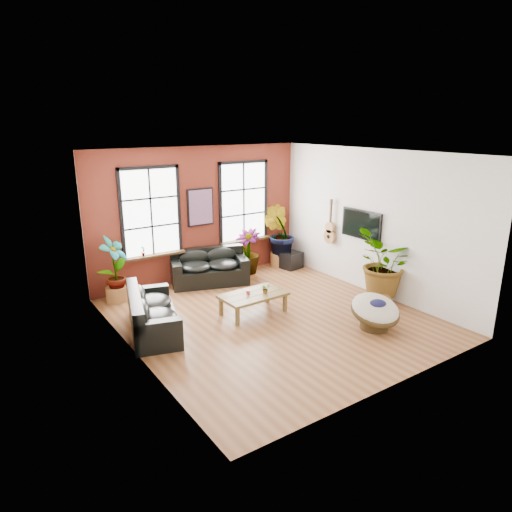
{
  "coord_description": "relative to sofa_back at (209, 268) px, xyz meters",
  "views": [
    {
      "loc": [
        -5.41,
        -7.36,
        4.1
      ],
      "look_at": [
        0.0,
        0.6,
        1.25
      ],
      "focal_mm": 32.0,
      "sensor_mm": 36.0,
      "label": 1
    }
  ],
  "objects": [
    {
      "name": "table_plant",
      "position": [
        0.09,
        -2.44,
        0.16
      ],
      "size": [
        0.22,
        0.2,
        0.22
      ],
      "primitive_type": "imported",
      "rotation": [
        0.0,
        0.0,
        0.19
      ],
      "color": "#3B631A",
      "rests_on": "coffee_table"
    },
    {
      "name": "pot_right_wall",
      "position": [
        2.68,
        -3.51,
        -0.23
      ],
      "size": [
        0.6,
        0.6,
        0.36
      ],
      "rotation": [
        0.0,
        0.0,
        -0.3
      ],
      "color": "#986232",
      "rests_on": "ground"
    },
    {
      "name": "media_box",
      "position": [
        2.57,
        -0.24,
        -0.17
      ],
      "size": [
        0.63,
        0.56,
        0.47
      ],
      "rotation": [
        0.0,
        0.0,
        0.18
      ],
      "color": "black",
      "rests_on": "ground"
    },
    {
      "name": "tv_wall_unit",
      "position": [
        2.97,
        -2.15,
        1.13
      ],
      "size": [
        0.13,
        1.86,
        1.2
      ],
      "color": "black",
      "rests_on": "room"
    },
    {
      "name": "sofa_back",
      "position": [
        0.0,
        0.0,
        0.0
      ],
      "size": [
        2.16,
        1.52,
        0.9
      ],
      "rotation": [
        0.0,
        0.0,
        -0.32
      ],
      "color": "black",
      "rests_on": "ground"
    },
    {
      "name": "pot_back_right",
      "position": [
        2.43,
        0.15,
        -0.21
      ],
      "size": [
        0.67,
        0.67,
        0.39
      ],
      "rotation": [
        0.0,
        0.0,
        -0.32
      ],
      "color": "#986232",
      "rests_on": "ground"
    },
    {
      "name": "floor_plant_mid",
      "position": [
        1.06,
        -0.24,
        0.33
      ],
      "size": [
        0.93,
        0.93,
        1.2
      ],
      "primitive_type": "imported",
      "rotation": [
        0.0,
        0.0,
        5.3
      ],
      "color": "#3B631A",
      "rests_on": "ground"
    },
    {
      "name": "coffee_table",
      "position": [
        -0.16,
        -2.33,
        0.0
      ],
      "size": [
        1.46,
        0.86,
        0.55
      ],
      "rotation": [
        0.0,
        0.0,
        0.03
      ],
      "color": "brown",
      "rests_on": "ground"
    },
    {
      "name": "sill_plant_right",
      "position": [
        1.74,
        0.39,
        0.63
      ],
      "size": [
        0.19,
        0.19,
        0.27
      ],
      "primitive_type": "imported",
      "rotation": [
        0.0,
        0.0,
        3.49
      ],
      "color": "#3B631A",
      "rests_on": "room"
    },
    {
      "name": "poster",
      "position": [
        0.04,
        0.44,
        1.54
      ],
      "size": [
        0.74,
        0.06,
        0.98
      ],
      "color": "black",
      "rests_on": "room"
    },
    {
      "name": "floor_plant_right_wall",
      "position": [
        2.71,
        -3.49,
        0.54
      ],
      "size": [
        1.87,
        1.82,
        1.58
      ],
      "primitive_type": "imported",
      "rotation": [
        0.0,
        0.0,
        3.76
      ],
      "color": "#3B631A",
      "rests_on": "ground"
    },
    {
      "name": "sill_plant_left",
      "position": [
        -1.61,
        0.39,
        0.63
      ],
      "size": [
        0.17,
        0.17,
        0.27
      ],
      "primitive_type": "imported",
      "rotation": [
        0.0,
        0.0,
        0.79
      ],
      "color": "#3B631A",
      "rests_on": "room"
    },
    {
      "name": "papasan_chair",
      "position": [
        1.47,
        -4.37,
        -0.02
      ],
      "size": [
        1.21,
        1.22,
        0.75
      ],
      "rotation": [
        0.0,
        0.0,
        -0.23
      ],
      "color": "#392B14",
      "rests_on": "ground"
    },
    {
      "name": "pot_mid",
      "position": [
        1.05,
        -0.2,
        -0.24
      ],
      "size": [
        0.45,
        0.45,
        0.32
      ],
      "rotation": [
        0.0,
        0.0,
        0.0
      ],
      "color": "#986232",
      "rests_on": "ground"
    },
    {
      "name": "pot_back_left",
      "position": [
        -2.44,
        0.1,
        -0.23
      ],
      "size": [
        0.62,
        0.62,
        0.35
      ],
      "rotation": [
        0.0,
        0.0,
        -0.36
      ],
      "color": "#986232",
      "rests_on": "ground"
    },
    {
      "name": "floor_plant_back_left",
      "position": [
        -2.43,
        0.08,
        0.46
      ],
      "size": [
        0.92,
        0.86,
        1.44
      ],
      "primitive_type": "imported",
      "rotation": [
        0.0,
        0.0,
        0.64
      ],
      "color": "#3B631A",
      "rests_on": "ground"
    },
    {
      "name": "sofa_left",
      "position": [
        -2.37,
        -1.91,
        -0.03
      ],
      "size": [
        1.43,
        2.27,
        0.83
      ],
      "rotation": [
        0.0,
        0.0,
        1.29
      ],
      "color": "black",
      "rests_on": "ground"
    },
    {
      "name": "floor_plant_back_right",
      "position": [
        2.41,
        0.17,
        0.56
      ],
      "size": [
        1.15,
        1.16,
        1.64
      ],
      "primitive_type": "imported",
      "rotation": [
        0.0,
        0.0,
        2.31
      ],
      "color": "#3B631A",
      "rests_on": "ground"
    },
    {
      "name": "room",
      "position": [
        0.04,
        -2.6,
        1.34
      ],
      "size": [
        6.04,
        6.54,
        3.54
      ],
      "color": "brown",
      "rests_on": "ground"
    }
  ]
}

